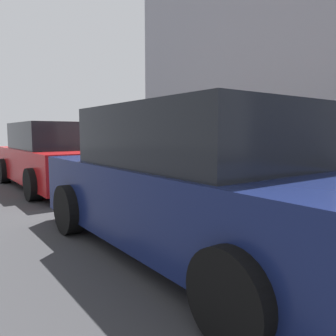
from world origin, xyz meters
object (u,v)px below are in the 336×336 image
object	(u,v)px
suitcase_navy_1	(272,187)
fire_hydrant	(134,160)
suitcase_silver_3	(229,174)
parked_car_navy_0	(191,184)
parked_car_red_1	(56,157)
suitcase_teal_9	(144,166)
suitcase_maroon_4	(211,177)
suitcase_navy_8	(157,164)
suitcase_teal_2	(245,185)
suitcase_olive_6	(181,172)
suitcase_black_7	(165,170)
suitcase_black_0	(298,191)
bollard_post	(117,158)
suitcase_red_5	(196,171)

from	to	relation	value
suitcase_navy_1	fire_hydrant	distance (m)	4.76
suitcase_silver_3	suitcase_navy_1	bearing A→B (deg)	178.53
parked_car_navy_0	parked_car_red_1	bearing A→B (deg)	0.00
suitcase_teal_9	parked_car_navy_0	world-z (taller)	parked_car_navy_0
suitcase_maroon_4	suitcase_navy_8	bearing A→B (deg)	-0.50
suitcase_teal_9	fire_hydrant	size ratio (longest dim) A/B	0.99
suitcase_teal_2	fire_hydrant	size ratio (longest dim) A/B	1.02
suitcase_teal_2	suitcase_olive_6	bearing A→B (deg)	-2.40
suitcase_black_7	suitcase_teal_9	distance (m)	0.99
suitcase_navy_1	fire_hydrant	world-z (taller)	suitcase_navy_1
fire_hydrant	parked_car_navy_0	size ratio (longest dim) A/B	0.17
parked_car_navy_0	parked_car_red_1	world-z (taller)	parked_car_navy_0
suitcase_teal_2	suitcase_teal_9	xyz separation A→B (m)	(3.58, -0.03, 0.03)
suitcase_black_0	suitcase_maroon_4	size ratio (longest dim) A/B	1.00
suitcase_black_7	suitcase_teal_9	bearing A→B (deg)	-0.24
suitcase_black_0	bollard_post	bearing A→B (deg)	1.97
suitcase_black_7	bollard_post	size ratio (longest dim) A/B	1.02
fire_hydrant	suitcase_red_5	bearing A→B (deg)	-179.74
parked_car_navy_0	fire_hydrant	bearing A→B (deg)	-21.80
suitcase_olive_6	suitcase_black_0	bearing A→B (deg)	-179.26
parked_car_navy_0	suitcase_maroon_4	bearing A→B (deg)	-45.45
suitcase_navy_1	suitcase_maroon_4	bearing A→B (deg)	0.32
parked_car_navy_0	parked_car_red_1	distance (m)	5.34
suitcase_teal_2	parked_car_red_1	bearing A→B (deg)	26.85
suitcase_navy_8	bollard_post	bearing A→B (deg)	5.76
suitcase_red_5	parked_car_navy_0	distance (m)	3.45
suitcase_black_7	bollard_post	xyz separation A→B (m)	(2.44, 0.11, 0.15)
suitcase_teal_9	suitcase_teal_2	bearing A→B (deg)	179.55
suitcase_black_0	suitcase_navy_1	xyz separation A→B (m)	(0.47, 0.02, 0.01)
suitcase_teal_2	suitcase_maroon_4	xyz separation A→B (m)	(0.99, -0.09, 0.01)
parked_car_navy_0	parked_car_red_1	size ratio (longest dim) A/B	1.00
suitcase_navy_8	suitcase_black_7	bearing A→B (deg)	170.21
suitcase_navy_8	parked_car_navy_0	bearing A→B (deg)	152.57
suitcase_teal_2	suitcase_teal_9	bearing A→B (deg)	-0.45
suitcase_red_5	parked_car_navy_0	size ratio (longest dim) A/B	0.17
suitcase_teal_2	suitcase_red_5	bearing A→B (deg)	-3.07
suitcase_olive_6	suitcase_maroon_4	bearing A→B (deg)	-179.52
fire_hydrant	bollard_post	world-z (taller)	bollard_post
suitcase_maroon_4	parked_car_red_1	distance (m)	3.87
suitcase_silver_3	parked_car_navy_0	size ratio (longest dim) A/B	0.18
suitcase_maroon_4	suitcase_teal_9	distance (m)	2.59
suitcase_black_0	suitcase_maroon_4	distance (m)	1.96
suitcase_olive_6	fire_hydrant	xyz separation A→B (m)	(2.23, 0.02, 0.14)
suitcase_navy_8	parked_car_red_1	bearing A→B (deg)	64.50
suitcase_navy_1	parked_car_red_1	size ratio (longest dim) A/B	0.19
suitcase_silver_3	fire_hydrant	distance (m)	3.74
suitcase_olive_6	suitcase_teal_2	bearing A→B (deg)	177.60
suitcase_teal_9	parked_car_navy_0	distance (m)	5.22
suitcase_teal_9	fire_hydrant	world-z (taller)	fire_hydrant
suitcase_maroon_4	suitcase_black_7	xyz separation A→B (m)	(1.60, 0.07, 0.00)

